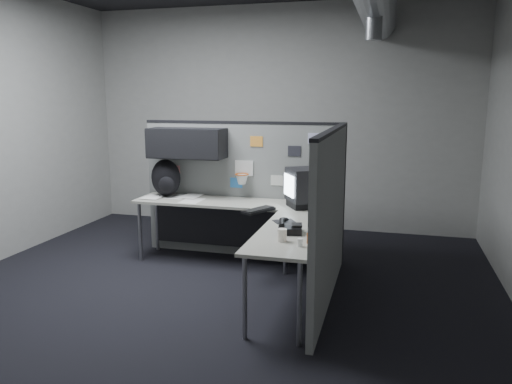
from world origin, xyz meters
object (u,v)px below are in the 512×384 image
(phone, at_px, (289,228))
(backpack, at_px, (166,178))
(monitor, at_px, (306,187))
(desk, at_px, (247,219))
(keyboard, at_px, (258,210))

(phone, distance_m, backpack, 2.14)
(monitor, bearing_deg, phone, -74.07)
(desk, xyz_separation_m, keyboard, (0.17, -0.13, 0.13))
(phone, relative_size, backpack, 0.59)
(monitor, relative_size, backpack, 1.15)
(backpack, bearing_deg, desk, -26.39)
(phone, xyz_separation_m, backpack, (-1.76, 1.21, 0.18))
(desk, bearing_deg, monitor, 19.89)
(phone, bearing_deg, desk, 125.41)
(keyboard, height_order, phone, phone)
(desk, bearing_deg, phone, -52.85)
(monitor, bearing_deg, backpack, -170.77)
(desk, relative_size, phone, 8.80)
(monitor, height_order, backpack, backpack)
(desk, relative_size, keyboard, 5.55)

